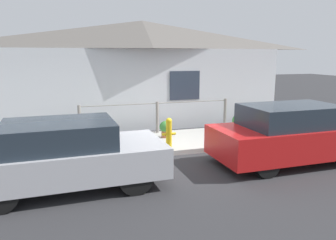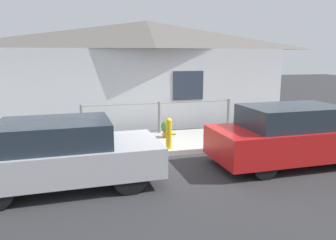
{
  "view_description": "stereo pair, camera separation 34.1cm",
  "coord_description": "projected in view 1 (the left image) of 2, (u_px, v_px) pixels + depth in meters",
  "views": [
    {
      "loc": [
        -2.76,
        -7.78,
        2.59
      ],
      "look_at": [
        -0.21,
        0.3,
        0.9
      ],
      "focal_mm": 35.0,
      "sensor_mm": 36.0,
      "label": 1
    },
    {
      "loc": [
        -2.44,
        -7.87,
        2.59
      ],
      "look_at": [
        -0.21,
        0.3,
        0.9
      ],
      "focal_mm": 35.0,
      "sensor_mm": 36.0,
      "label": 2
    }
  ],
  "objects": [
    {
      "name": "car_right",
      "position": [
        294.0,
        134.0,
        7.93
      ],
      "size": [
        4.11,
        1.69,
        1.42
      ],
      "rotation": [
        0.0,
        0.0,
        0.01
      ],
      "color": "red",
      "rests_on": "ground_plane"
    },
    {
      "name": "fence",
      "position": [
        157.0,
        115.0,
        10.44
      ],
      "size": [
        4.9,
        0.1,
        1.0
      ],
      "color": "gray",
      "rests_on": "sidewalk"
    },
    {
      "name": "sidewalk",
      "position": [
        166.0,
        142.0,
        9.64
      ],
      "size": [
        24.0,
        2.27,
        0.13
      ],
      "color": "#B2AFA8",
      "rests_on": "ground_plane"
    },
    {
      "name": "ground_plane",
      "position": [
        179.0,
        155.0,
        8.6
      ],
      "size": [
        60.0,
        60.0,
        0.0
      ],
      "primitive_type": "plane",
      "color": "#2D2D30"
    },
    {
      "name": "potted_plant_corner",
      "position": [
        240.0,
        122.0,
        10.58
      ],
      "size": [
        0.53,
        0.53,
        0.61
      ],
      "color": "slate",
      "rests_on": "sidewalk"
    },
    {
      "name": "house",
      "position": [
        143.0,
        42.0,
        11.66
      ],
      "size": [
        10.25,
        2.23,
        3.79
      ],
      "color": "silver",
      "rests_on": "ground_plane"
    },
    {
      "name": "fire_hydrant",
      "position": [
        169.0,
        133.0,
        8.68
      ],
      "size": [
        0.37,
        0.17,
        0.83
      ],
      "color": "yellow",
      "rests_on": "sidewalk"
    },
    {
      "name": "potted_plant_near_hydrant",
      "position": [
        165.0,
        128.0,
        9.86
      ],
      "size": [
        0.34,
        0.34,
        0.51
      ],
      "color": "#9E5638",
      "rests_on": "sidewalk"
    },
    {
      "name": "car_left",
      "position": [
        66.0,
        154.0,
        6.37
      ],
      "size": [
        3.81,
        1.84,
        1.34
      ],
      "rotation": [
        0.0,
        0.0,
        0.03
      ],
      "color": "#B7B7BC",
      "rests_on": "ground_plane"
    },
    {
      "name": "potted_plant_by_fence",
      "position": [
        94.0,
        131.0,
        9.5
      ],
      "size": [
        0.39,
        0.39,
        0.53
      ],
      "color": "brown",
      "rests_on": "sidewalk"
    }
  ]
}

